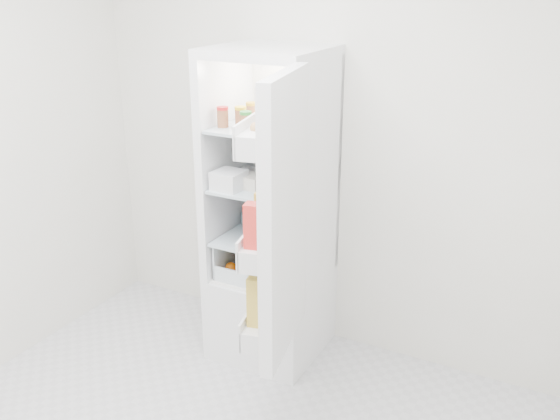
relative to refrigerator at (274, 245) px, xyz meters
The scene contains 19 objects.
room_walls 1.57m from the refrigerator, 80.89° to the right, with size 3.02×3.02×2.61m.
refrigerator is the anchor object (origin of this frame).
shelf_low 0.10m from the refrigerator, 90.00° to the right, with size 0.49×0.53×0.01m, color #AFC3CD.
shelf_mid 0.39m from the refrigerator, 90.00° to the right, with size 0.49×0.53×0.01m, color #AFC3CD.
shelf_top 0.72m from the refrigerator, 90.00° to the right, with size 0.49×0.53×0.01m, color #AFC3CD.
crisper_left 0.15m from the refrigerator, 152.98° to the right, with size 0.23×0.46×0.22m, color silver, non-canonical shape.
crisper_right 0.15m from the refrigerator, 27.02° to the right, with size 0.23×0.46×0.22m, color silver, non-canonical shape.
condiment_jars 0.78m from the refrigerator, 98.98° to the right, with size 0.46×0.32×0.08m.
squeeze_bottle 0.84m from the refrigerator, ahead, with size 0.05×0.05×0.18m, color white.
tub_white 0.52m from the refrigerator, 123.41° to the right, with size 0.16×0.16×0.10m, color silver.
tub_cream 0.46m from the refrigerator, 105.71° to the right, with size 0.12×0.12×0.07m, color beige.
tin_red 0.46m from the refrigerator, 40.77° to the right, with size 0.08×0.08×0.06m, color red.
foil_tray 0.44m from the refrigerator, 169.61° to the left, with size 0.15×0.12×0.04m, color white.
red_cabbage 0.20m from the refrigerator, 70.22° to the right, with size 0.18×0.18×0.18m, color #61215F.
bell_pepper 0.21m from the refrigerator, 94.14° to the right, with size 0.09×0.09×0.09m, color red.
mushroom_bowl 0.21m from the refrigerator, 163.66° to the left, with size 0.15×0.15×0.07m, color #90C4D7.
citrus_pile 0.17m from the refrigerator, 144.65° to the right, with size 0.20×0.31×0.16m.
veg_pile 0.18m from the refrigerator, 26.82° to the right, with size 0.16×0.30×0.10m.
fridge_door 0.84m from the refrigerator, 60.02° to the right, with size 0.28×0.60×1.30m.
Camera 1 is at (1.39, -1.68, 2.15)m, focal length 40.00 mm.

